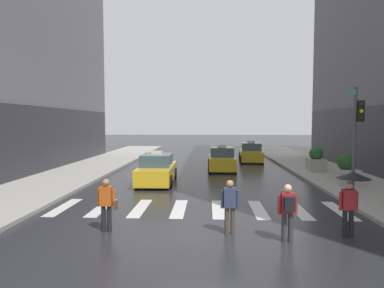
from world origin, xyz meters
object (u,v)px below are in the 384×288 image
at_px(pedestrian_with_umbrella, 352,186).
at_px(pedestrian_with_backpack, 288,208).
at_px(pedestrian_plain_coat, 230,204).
at_px(traffic_light_pole, 357,125).
at_px(taxi_lead, 157,170).
at_px(pedestrian_with_handbag, 107,202).
at_px(planter_mid_block, 316,160).
at_px(planter_near_corner, 346,170).
at_px(taxi_third, 251,153).
at_px(taxi_second, 222,160).

xyz_separation_m(pedestrian_with_umbrella, pedestrian_with_backpack, (-1.97, -0.54, -0.54)).
xyz_separation_m(pedestrian_with_backpack, pedestrian_plain_coat, (-1.58, 0.62, -0.03)).
bearing_deg(traffic_light_pole, pedestrian_with_backpack, -126.88).
bearing_deg(traffic_light_pole, pedestrian_with_umbrella, -114.47).
distance_m(traffic_light_pole, pedestrian_plain_coat, 8.24).
xyz_separation_m(taxi_lead, pedestrian_with_handbag, (-0.29, -8.31, 0.21)).
distance_m(pedestrian_with_backpack, planter_mid_block, 14.00).
bearing_deg(planter_near_corner, pedestrian_with_handbag, -143.61).
distance_m(taxi_third, planter_near_corner, 11.83).
height_order(traffic_light_pole, taxi_third, traffic_light_pole).
height_order(pedestrian_plain_coat, planter_near_corner, planter_near_corner).
distance_m(traffic_light_pole, pedestrian_with_backpack, 7.64).
height_order(traffic_light_pole, pedestrian_with_umbrella, traffic_light_pole).
xyz_separation_m(traffic_light_pole, planter_mid_block, (0.59, 7.27, -2.38)).
distance_m(pedestrian_with_backpack, pedestrian_with_handbag, 5.40).
bearing_deg(traffic_light_pole, pedestrian_with_handbag, -152.04).
distance_m(pedestrian_with_handbag, planter_near_corner, 12.84).
height_order(pedestrian_with_backpack, pedestrian_with_handbag, same).
distance_m(pedestrian_with_backpack, planter_near_corner, 9.65).
relative_size(taxi_lead, taxi_third, 0.99).
bearing_deg(pedestrian_with_umbrella, taxi_third, 91.51).
bearing_deg(planter_near_corner, pedestrian_plain_coat, -130.55).
bearing_deg(pedestrian_with_backpack, pedestrian_with_handbag, 173.00).
bearing_deg(pedestrian_with_backpack, taxi_third, 85.71).
bearing_deg(pedestrian_with_handbag, taxi_lead, 88.03).
distance_m(traffic_light_pole, pedestrian_with_handbag, 11.26).
bearing_deg(planter_mid_block, traffic_light_pole, -94.62).
bearing_deg(pedestrian_plain_coat, pedestrian_with_umbrella, -1.25).
bearing_deg(taxi_third, traffic_light_pole, -78.07).
bearing_deg(traffic_light_pole, taxi_third, 101.93).
height_order(pedestrian_with_handbag, planter_mid_block, planter_mid_block).
relative_size(pedestrian_with_backpack, pedestrian_with_handbag, 1.00).
xyz_separation_m(traffic_light_pole, pedestrian_with_handbag, (-9.74, -5.17, -2.32)).
relative_size(taxi_second, pedestrian_with_handbag, 2.75).
bearing_deg(planter_near_corner, planter_mid_block, 90.12).
relative_size(taxi_lead, taxi_second, 1.00).
height_order(taxi_third, planter_mid_block, taxi_third).
relative_size(taxi_lead, planter_mid_block, 2.85).
bearing_deg(pedestrian_plain_coat, taxi_second, 88.70).
bearing_deg(taxi_third, planter_mid_block, -61.68).
bearing_deg(pedestrian_with_backpack, taxi_second, 95.04).
bearing_deg(planter_mid_block, planter_near_corner, -89.88).
height_order(taxi_lead, pedestrian_plain_coat, taxi_lead).
xyz_separation_m(pedestrian_with_backpack, planter_mid_block, (4.96, 13.09, -0.10)).
height_order(taxi_second, pedestrian_with_handbag, taxi_second).
xyz_separation_m(taxi_second, planter_near_corner, (6.24, -6.10, 0.15)).
xyz_separation_m(taxi_lead, taxi_third, (6.55, 10.61, 0.00)).
bearing_deg(planter_mid_block, pedestrian_with_umbrella, -103.41).
xyz_separation_m(taxi_second, taxi_third, (2.73, 5.20, 0.00)).
xyz_separation_m(pedestrian_with_umbrella, pedestrian_with_handbag, (-7.33, 0.12, -0.58)).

